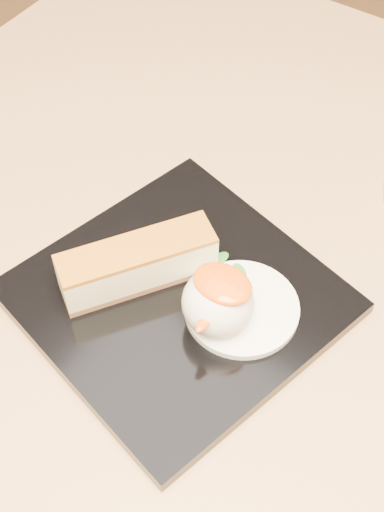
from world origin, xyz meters
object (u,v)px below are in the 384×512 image
Objects in this scene: table at (226,357)px; ice_cream_scoop at (218,303)px; dessert_plate at (178,298)px; cheesecake at (137,263)px.

table is 14.67× the size of ice_cream_scoop.
dessert_plate is 4.03× the size of ice_cream_scoop.
cheesecake is at bearing -171.87° from dessert_plate.
ice_cream_scoop is (0.04, -0.00, 0.03)m from dessert_plate.
cheesecake is 0.08m from ice_cream_scoop.
cheesecake is at bearing -128.59° from table.
table is at bearing 110.73° from ice_cream_scoop.
table is 6.59× the size of cheesecake.
dessert_plate is 0.05m from ice_cream_scoop.
cheesecake is (-0.03, -0.00, 0.03)m from dessert_plate.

